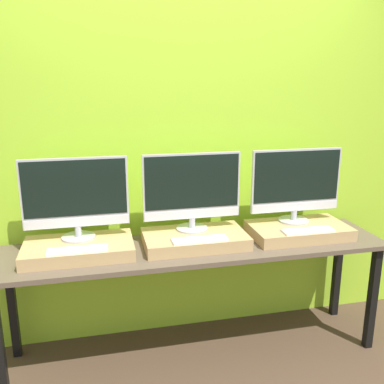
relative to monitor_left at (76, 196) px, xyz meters
name	(u,v)px	position (x,y,z in m)	size (l,w,h in m)	color
ground_plane	(206,377)	(0.72, -0.37, -1.11)	(12.00, 12.00, 0.00)	#4C3828
wall_back	(184,153)	(0.72, 0.25, 0.19)	(8.00, 0.04, 2.60)	#9ED12D
workbench	(195,256)	(0.72, -0.10, -0.42)	(2.45, 0.55, 0.76)	brown
wooden_riser_left	(79,249)	(0.00, -0.08, -0.31)	(0.65, 0.38, 0.08)	tan
monitor_left	(76,196)	(0.00, 0.00, 0.00)	(0.63, 0.20, 0.50)	#B2B2B7
keyboard_left	(78,250)	(0.00, -0.21, -0.26)	(0.34, 0.10, 0.01)	silver
wooden_riser_center	(195,239)	(0.72, -0.08, -0.31)	(0.65, 0.38, 0.08)	tan
monitor_center	(192,189)	(0.72, 0.00, 0.00)	(0.63, 0.20, 0.50)	#B2B2B7
keyboard_center	(200,239)	(0.72, -0.21, -0.26)	(0.34, 0.10, 0.01)	silver
wooden_riser_right	(298,230)	(1.43, -0.08, -0.31)	(0.65, 0.38, 0.08)	tan
monitor_right	(296,183)	(1.43, 0.00, 0.00)	(0.63, 0.20, 0.50)	#B2B2B7
keyboard_right	(308,230)	(1.43, -0.21, -0.26)	(0.34, 0.10, 0.01)	silver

